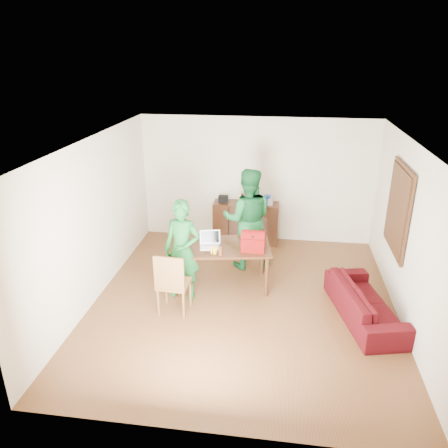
# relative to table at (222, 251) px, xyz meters

# --- Properties ---
(room) EXTENTS (5.20, 5.70, 2.90)m
(room) POSITION_rel_table_xyz_m (0.44, -0.41, 0.63)
(room) COLOR #432610
(room) RESTS_ON ground
(table) EXTENTS (1.79, 1.19, 0.78)m
(table) POSITION_rel_table_xyz_m (0.00, 0.00, 0.00)
(table) COLOR black
(table) RESTS_ON ground
(chair) EXTENTS (0.51, 0.49, 1.07)m
(chair) POSITION_rel_table_xyz_m (-0.65, -0.95, -0.37)
(chair) COLOR brown
(chair) RESTS_ON ground
(person_near) EXTENTS (0.70, 0.52, 1.74)m
(person_near) POSITION_rel_table_xyz_m (-0.61, -0.47, 0.19)
(person_near) COLOR #145C22
(person_near) RESTS_ON ground
(person_far) EXTENTS (1.02, 0.82, 1.97)m
(person_far) POSITION_rel_table_xyz_m (0.36, 0.81, 0.30)
(person_far) COLOR #145B29
(person_far) RESTS_ON ground
(laptop) EXTENTS (0.40, 0.32, 0.25)m
(laptop) POSITION_rel_table_xyz_m (-0.20, -0.09, 0.14)
(laptop) COLOR white
(laptop) RESTS_ON table
(bananas) EXTENTS (0.15, 0.10, 0.05)m
(bananas) POSITION_rel_table_xyz_m (-0.10, -0.36, 0.13)
(bananas) COLOR gold
(bananas) RESTS_ON table
(bottle) EXTENTS (0.09, 0.09, 0.20)m
(bottle) POSITION_rel_table_xyz_m (0.02, -0.39, 0.20)
(bottle) COLOR #532D13
(bottle) RESTS_ON table
(red_bag) EXTENTS (0.40, 0.24, 0.29)m
(red_bag) POSITION_rel_table_xyz_m (0.55, -0.13, 0.24)
(red_bag) COLOR #6C0709
(red_bag) RESTS_ON table
(sofa) EXTENTS (1.15, 1.99, 0.55)m
(sofa) POSITION_rel_table_xyz_m (2.38, -0.71, -0.41)
(sofa) COLOR #340613
(sofa) RESTS_ON ground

